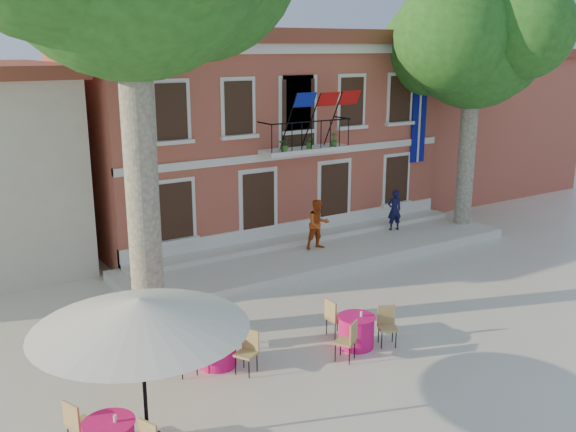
# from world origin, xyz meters

# --- Properties ---
(ground) EXTENTS (90.00, 90.00, 0.00)m
(ground) POSITION_xyz_m (0.00, 0.00, 0.00)
(ground) COLOR beige
(ground) RESTS_ON ground
(main_building) EXTENTS (13.50, 9.59, 7.50)m
(main_building) POSITION_xyz_m (2.00, 9.99, 3.78)
(main_building) COLOR #B04C3F
(main_building) RESTS_ON ground
(neighbor_east) EXTENTS (9.40, 9.40, 6.40)m
(neighbor_east) POSITION_xyz_m (14.00, 11.00, 3.22)
(neighbor_east) COLOR #B04C3F
(neighbor_east) RESTS_ON ground
(terrace) EXTENTS (14.00, 3.40, 0.30)m
(terrace) POSITION_xyz_m (2.00, 4.40, 0.15)
(terrace) COLOR silver
(terrace) RESTS_ON ground
(plane_tree_east) EXTENTS (4.84, 4.84, 9.51)m
(plane_tree_east) POSITION_xyz_m (8.43, 4.16, 7.00)
(plane_tree_east) COLOR #A59E84
(plane_tree_east) RESTS_ON ground
(patio_umbrella) EXTENTS (3.75, 3.75, 2.79)m
(patio_umbrella) POSITION_xyz_m (-6.82, -2.56, 2.50)
(patio_umbrella) COLOR black
(patio_umbrella) RESTS_ON ground
(pedestrian_navy) EXTENTS (0.62, 0.48, 1.52)m
(pedestrian_navy) POSITION_xyz_m (5.52, 4.81, 1.06)
(pedestrian_navy) COLOR black
(pedestrian_navy) RESTS_ON terrace
(pedestrian_orange) EXTENTS (0.88, 0.71, 1.69)m
(pedestrian_orange) POSITION_xyz_m (1.82, 4.45, 1.15)
(pedestrian_orange) COLOR #C64B17
(pedestrian_orange) RESTS_ON terrace
(cafe_table_0) EXTENTS (1.62, 1.87, 0.95)m
(cafe_table_0) POSITION_xyz_m (-4.45, -0.61, 0.43)
(cafe_table_0) COLOR #DC1470
(cafe_table_0) RESTS_ON ground
(cafe_table_1) EXTENTS (1.87, 1.66, 0.95)m
(cafe_table_1) POSITION_xyz_m (-1.27, -1.54, 0.43)
(cafe_table_1) COLOR #DC1470
(cafe_table_1) RESTS_ON ground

